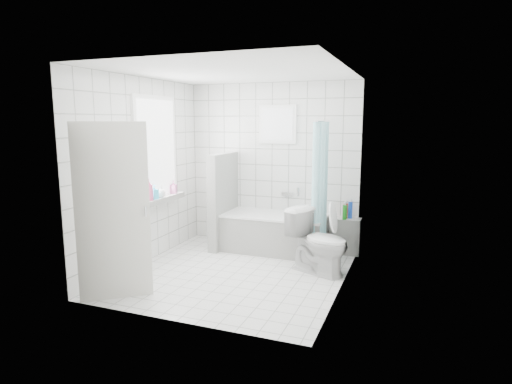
% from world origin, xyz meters
% --- Properties ---
extents(ground, '(3.00, 3.00, 0.00)m').
position_xyz_m(ground, '(0.00, 0.00, 0.00)').
color(ground, white).
rests_on(ground, ground).
extents(ceiling, '(3.00, 3.00, 0.00)m').
position_xyz_m(ceiling, '(0.00, 0.00, 2.60)').
color(ceiling, white).
rests_on(ceiling, ground).
extents(wall_back, '(2.80, 0.02, 2.60)m').
position_xyz_m(wall_back, '(0.00, 1.50, 1.30)').
color(wall_back, white).
rests_on(wall_back, ground).
extents(wall_front, '(2.80, 0.02, 2.60)m').
position_xyz_m(wall_front, '(0.00, -1.50, 1.30)').
color(wall_front, white).
rests_on(wall_front, ground).
extents(wall_left, '(0.02, 3.00, 2.60)m').
position_xyz_m(wall_left, '(-1.40, 0.00, 1.30)').
color(wall_left, white).
rests_on(wall_left, ground).
extents(wall_right, '(0.02, 3.00, 2.60)m').
position_xyz_m(wall_right, '(1.40, 0.00, 1.30)').
color(wall_right, white).
rests_on(wall_right, ground).
extents(window_left, '(0.01, 0.90, 1.40)m').
position_xyz_m(window_left, '(-1.35, 0.30, 1.60)').
color(window_left, white).
rests_on(window_left, wall_left).
extents(window_back, '(0.50, 0.01, 0.50)m').
position_xyz_m(window_back, '(0.10, 1.46, 1.95)').
color(window_back, white).
rests_on(window_back, wall_back).
extents(window_sill, '(0.18, 1.02, 0.08)m').
position_xyz_m(window_sill, '(-1.31, 0.30, 0.86)').
color(window_sill, white).
rests_on(window_sill, wall_left).
extents(door, '(0.65, 0.53, 2.00)m').
position_xyz_m(door, '(-0.94, -1.23, 1.00)').
color(door, silver).
rests_on(door, ground).
extents(bathtub, '(1.57, 0.77, 0.58)m').
position_xyz_m(bathtub, '(0.18, 1.12, 0.29)').
color(bathtub, white).
rests_on(bathtub, ground).
extents(partition_wall, '(0.15, 0.85, 1.50)m').
position_xyz_m(partition_wall, '(-0.67, 1.07, 0.75)').
color(partition_wall, white).
rests_on(partition_wall, ground).
extents(tiled_ledge, '(0.40, 0.24, 0.55)m').
position_xyz_m(tiled_ledge, '(1.25, 1.38, 0.28)').
color(tiled_ledge, white).
rests_on(tiled_ledge, ground).
extents(toilet, '(0.95, 0.75, 0.85)m').
position_xyz_m(toilet, '(1.03, 0.42, 0.42)').
color(toilet, white).
rests_on(toilet, ground).
extents(curtain_rod, '(0.02, 0.80, 0.02)m').
position_xyz_m(curtain_rod, '(0.90, 1.10, 2.00)').
color(curtain_rod, silver).
rests_on(curtain_rod, wall_back).
extents(shower_curtain, '(0.14, 0.48, 1.78)m').
position_xyz_m(shower_curtain, '(0.90, 0.97, 1.10)').
color(shower_curtain, '#46C3CE').
rests_on(shower_curtain, curtain_rod).
extents(tub_faucet, '(0.18, 0.06, 0.06)m').
position_xyz_m(tub_faucet, '(0.28, 1.46, 0.85)').
color(tub_faucet, silver).
rests_on(tub_faucet, wall_back).
extents(sill_bottles, '(0.17, 0.78, 0.31)m').
position_xyz_m(sill_bottles, '(-1.30, 0.18, 1.02)').
color(sill_bottles, silver).
rests_on(sill_bottles, window_sill).
extents(ledge_bottles, '(0.13, 0.17, 0.26)m').
position_xyz_m(ledge_bottles, '(1.24, 1.36, 0.67)').
color(ledge_bottles, '#178E1B').
rests_on(ledge_bottles, tiled_ledge).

